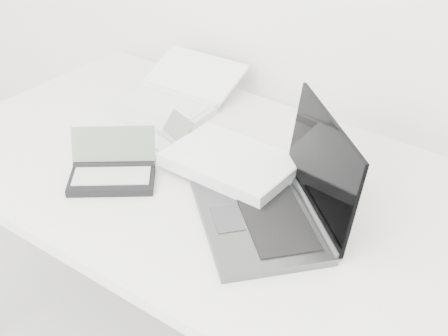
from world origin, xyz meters
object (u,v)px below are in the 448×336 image
Objects in this scene: desk at (245,203)px; palmtop_charcoal at (112,171)px; laptop_large at (255,183)px; netbook_open_white at (169,100)px.

palmtop_charcoal is (-0.26, -0.16, 0.07)m from desk.
desk is 0.10m from laptop_large.
netbook_open_white is (-0.44, 0.21, -0.02)m from laptop_large.
laptop_large is at bearing -26.12° from desk.
netbook_open_white is (-0.40, 0.19, 0.07)m from desk.
desk is at bearing -7.49° from palmtop_charcoal.
laptop_large reaches higher than desk.
laptop_large is 0.49m from netbook_open_white.
netbook_open_white is 1.50× the size of palmtop_charcoal.
desk is 0.45m from netbook_open_white.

